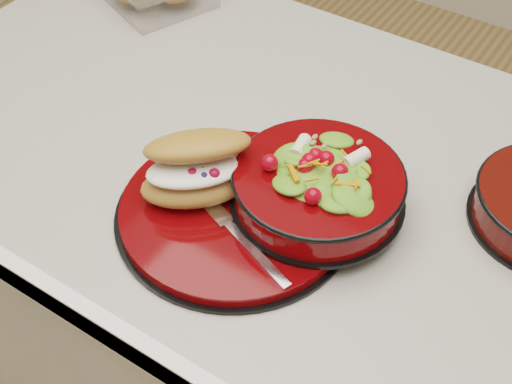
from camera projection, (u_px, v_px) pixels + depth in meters
The scene contains 5 objects.
island_counter at pixel (266, 322), 1.36m from camera, with size 1.24×0.74×0.90m.
dinner_plate at pixel (235, 211), 0.94m from camera, with size 0.32×0.32×0.02m.
salad_bowl at pixel (318, 182), 0.91m from camera, with size 0.23×0.23×0.10m.
croissant at pixel (197, 169), 0.92m from camera, with size 0.16×0.17×0.09m.
fork at pixel (244, 241), 0.88m from camera, with size 0.16×0.07×0.00m.
Camera 1 is at (0.41, -0.66, 1.59)m, focal length 50.00 mm.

